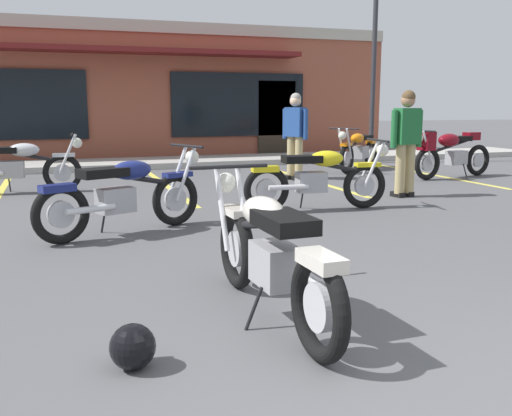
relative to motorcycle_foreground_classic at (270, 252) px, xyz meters
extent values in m
plane|color=#515154|center=(0.51, 2.03, -0.46)|extent=(80.00, 80.00, 0.00)
cube|color=#A8A59E|center=(0.51, 10.29, -0.39)|extent=(22.00, 1.80, 0.14)
cube|color=brown|center=(0.51, 14.28, 1.32)|extent=(14.66, 5.22, 3.56)
cube|color=#B2AD9E|center=(0.51, 11.65, 2.95)|extent=(14.66, 0.06, 0.30)
cube|color=black|center=(-2.42, 11.64, 0.99)|extent=(3.75, 0.06, 1.70)
cube|color=black|center=(3.45, 11.64, 0.99)|extent=(3.75, 0.06, 1.70)
cube|color=#33281E|center=(4.55, 11.64, 0.59)|extent=(1.10, 0.06, 2.10)
cube|color=maroon|center=(0.51, 11.23, 2.30)|extent=(8.80, 0.90, 0.12)
cube|color=#DBCC4C|center=(0.51, 6.69, -0.46)|extent=(0.12, 4.80, 0.01)
cube|color=#DBCC4C|center=(3.30, 6.69, -0.46)|extent=(0.12, 4.80, 0.01)
cube|color=#DBCC4C|center=(6.09, 6.69, -0.46)|extent=(0.12, 4.80, 0.01)
torus|color=black|center=(0.02, -0.74, -0.14)|extent=(0.12, 0.64, 0.64)
cylinder|color=#B7B7BC|center=(0.02, -0.74, -0.14)|extent=(0.07, 0.29, 0.29)
torus|color=black|center=(-0.02, 0.70, -0.14)|extent=(0.12, 0.64, 0.64)
cylinder|color=#B7B7BC|center=(-0.02, 0.70, -0.14)|extent=(0.07, 0.29, 0.29)
cylinder|color=silver|center=(-0.12, 0.79, 0.18)|extent=(0.05, 0.33, 0.66)
cylinder|color=silver|center=(0.06, 0.80, 0.18)|extent=(0.05, 0.33, 0.66)
cylinder|color=black|center=(-0.03, 0.88, 0.50)|extent=(0.66, 0.05, 0.03)
sphere|color=silver|center=(-0.03, 0.96, 0.36)|extent=(0.17, 0.17, 0.17)
cube|color=beige|center=(-0.02, 0.74, 0.16)|extent=(0.15, 0.36, 0.06)
cube|color=#9E9EA3|center=(0.00, -0.10, -0.06)|extent=(0.25, 0.41, 0.28)
cylinder|color=silver|center=(0.15, -0.47, -0.10)|extent=(0.09, 0.55, 0.07)
cylinder|color=black|center=(0.00, 0.10, 0.18)|extent=(0.09, 0.94, 0.26)
ellipsoid|color=beige|center=(-0.01, 0.12, 0.26)|extent=(0.27, 0.49, 0.22)
cube|color=black|center=(0.01, -0.24, 0.26)|extent=(0.30, 0.53, 0.10)
cube|color=beige|center=(0.02, -0.76, 0.14)|extent=(0.17, 0.36, 0.08)
cylinder|color=black|center=(-0.18, -0.18, -0.32)|extent=(0.14, 0.03, 0.29)
torus|color=black|center=(-1.27, 6.60, -0.14)|extent=(0.65, 0.15, 0.64)
cylinder|color=#B7B7BC|center=(-1.27, 6.60, -0.14)|extent=(0.29, 0.08, 0.29)
cylinder|color=silver|center=(-1.16, 6.68, 0.18)|extent=(0.33, 0.07, 0.66)
cylinder|color=silver|center=(-1.17, 6.51, 0.18)|extent=(0.33, 0.07, 0.66)
cylinder|color=black|center=(-1.09, 6.59, 0.50)|extent=(0.08, 0.66, 0.03)
sphere|color=silver|center=(-1.01, 6.58, 0.36)|extent=(0.18, 0.18, 0.17)
cube|color=silver|center=(-1.23, 6.60, 0.16)|extent=(0.37, 0.17, 0.06)
cube|color=#9E9EA3|center=(-2.06, 6.66, -0.06)|extent=(0.42, 0.27, 0.28)
cylinder|color=black|center=(-1.86, 6.65, 0.18)|extent=(0.94, 0.13, 0.26)
ellipsoid|color=silver|center=(-1.84, 6.65, 0.26)|extent=(0.50, 0.30, 0.22)
cube|color=black|center=(-2.20, 6.67, 0.26)|extent=(0.54, 0.32, 0.10)
cylinder|color=black|center=(-2.12, 6.85, -0.32)|extent=(0.03, 0.14, 0.29)
torus|color=black|center=(-1.33, 2.70, -0.14)|extent=(0.63, 0.34, 0.64)
cylinder|color=#B7B7BC|center=(-1.33, 2.70, -0.14)|extent=(0.29, 0.17, 0.29)
torus|color=black|center=(-0.01, 3.26, -0.14)|extent=(0.63, 0.34, 0.64)
cylinder|color=#B7B7BC|center=(-0.01, 3.26, -0.14)|extent=(0.29, 0.17, 0.29)
cylinder|color=silver|center=(0.05, 3.38, 0.18)|extent=(0.32, 0.17, 0.66)
cylinder|color=silver|center=(0.12, 3.21, 0.18)|extent=(0.32, 0.17, 0.66)
cylinder|color=black|center=(0.16, 3.33, 0.50)|extent=(0.29, 0.62, 0.03)
sphere|color=silver|center=(0.23, 3.36, 0.36)|extent=(0.22, 0.22, 0.17)
cube|color=navy|center=(0.03, 3.27, 0.16)|extent=(0.39, 0.27, 0.06)
cube|color=#9E9EA3|center=(-0.74, 2.95, -0.06)|extent=(0.46, 0.38, 0.28)
cylinder|color=silver|center=(-1.03, 2.67, -0.10)|extent=(0.53, 0.28, 0.07)
cylinder|color=black|center=(-0.56, 3.02, 0.18)|extent=(0.89, 0.42, 0.26)
ellipsoid|color=navy|center=(-0.54, 3.03, 0.26)|extent=(0.54, 0.43, 0.22)
cube|color=black|center=(-0.87, 2.89, 0.26)|extent=(0.59, 0.46, 0.10)
cube|color=navy|center=(-1.35, 2.69, 0.14)|extent=(0.39, 0.29, 0.08)
cylinder|color=black|center=(-0.88, 3.08, -0.32)|extent=(0.07, 0.13, 0.29)
torus|color=black|center=(1.32, 3.67, -0.14)|extent=(0.65, 0.15, 0.64)
cylinder|color=#B7B7BC|center=(1.32, 3.67, -0.14)|extent=(0.29, 0.08, 0.29)
torus|color=black|center=(2.76, 3.55, -0.14)|extent=(0.65, 0.15, 0.64)
cylinder|color=#B7B7BC|center=(2.76, 3.55, -0.14)|extent=(0.29, 0.08, 0.29)
cylinder|color=silver|center=(2.87, 3.63, 0.18)|extent=(0.33, 0.07, 0.66)
cylinder|color=silver|center=(2.85, 3.45, 0.18)|extent=(0.33, 0.07, 0.66)
cylinder|color=black|center=(2.94, 3.54, 0.50)|extent=(0.09, 0.66, 0.03)
sphere|color=silver|center=(3.02, 3.53, 0.36)|extent=(0.18, 0.18, 0.17)
cube|color=yellow|center=(2.80, 3.55, 0.16)|extent=(0.37, 0.17, 0.06)
cube|color=#9E9EA3|center=(1.96, 3.62, -0.06)|extent=(0.42, 0.27, 0.28)
cylinder|color=silver|center=(1.58, 3.51, -0.10)|extent=(0.55, 0.12, 0.07)
cylinder|color=black|center=(2.16, 3.60, 0.18)|extent=(0.94, 0.14, 0.26)
ellipsoid|color=yellow|center=(2.18, 3.60, 0.26)|extent=(0.50, 0.30, 0.22)
cube|color=black|center=(1.82, 3.63, 0.26)|extent=(0.54, 0.32, 0.10)
cube|color=yellow|center=(1.30, 3.67, 0.14)|extent=(0.37, 0.19, 0.08)
cylinder|color=black|center=(1.91, 3.80, -0.32)|extent=(0.04, 0.14, 0.29)
torus|color=black|center=(5.61, 8.27, -0.14)|extent=(0.56, 0.48, 0.64)
cylinder|color=#B7B7BC|center=(5.61, 8.27, -0.14)|extent=(0.26, 0.23, 0.29)
torus|color=black|center=(4.49, 7.36, -0.14)|extent=(0.56, 0.48, 0.64)
cylinder|color=#B7B7BC|center=(4.49, 7.36, -0.14)|extent=(0.26, 0.23, 0.29)
cylinder|color=silver|center=(4.47, 7.23, 0.18)|extent=(0.28, 0.24, 0.66)
cylinder|color=silver|center=(4.36, 7.37, 0.18)|extent=(0.28, 0.24, 0.66)
cylinder|color=black|center=(4.35, 7.25, 0.50)|extent=(0.44, 0.53, 0.03)
sphere|color=silver|center=(4.29, 7.20, 0.36)|extent=(0.24, 0.24, 0.17)
cube|color=orange|center=(4.46, 7.33, 0.16)|extent=(0.37, 0.34, 0.06)
cube|color=#9E9EA3|center=(5.12, 7.86, -0.06)|extent=(0.46, 0.44, 0.28)
cylinder|color=silver|center=(5.32, 8.20, -0.10)|extent=(0.47, 0.40, 0.07)
cylinder|color=black|center=(4.96, 7.74, 0.18)|extent=(0.77, 0.64, 0.26)
ellipsoid|color=orange|center=(4.95, 7.72, 0.26)|extent=(0.54, 0.50, 0.22)
cube|color=black|center=(5.22, 7.95, 0.26)|extent=(0.58, 0.54, 0.10)
cube|color=orange|center=(5.63, 8.28, 0.14)|extent=(0.38, 0.35, 0.08)
cylinder|color=black|center=(5.28, 7.77, -0.32)|extent=(0.10, 0.12, 0.29)
torus|color=black|center=(6.89, 6.14, -0.14)|extent=(0.65, 0.21, 0.64)
cylinder|color=#B7B7BC|center=(6.89, 6.14, -0.14)|extent=(0.29, 0.11, 0.29)
torus|color=black|center=(5.48, 5.89, -0.14)|extent=(0.65, 0.21, 0.64)
cylinder|color=#B7B7BC|center=(5.48, 5.89, -0.14)|extent=(0.29, 0.11, 0.29)
cylinder|color=silver|center=(5.39, 5.78, 0.18)|extent=(0.33, 0.10, 0.66)
cylinder|color=silver|center=(5.36, 5.96, 0.18)|extent=(0.33, 0.10, 0.66)
cylinder|color=black|center=(5.30, 5.86, 0.50)|extent=(0.15, 0.66, 0.03)
sphere|color=silver|center=(5.22, 5.84, 0.36)|extent=(0.20, 0.20, 0.17)
cube|color=maroon|center=(5.44, 5.88, 0.16)|extent=(0.38, 0.20, 0.06)
cube|color=#9E9EA3|center=(6.26, 6.03, -0.06)|extent=(0.44, 0.31, 0.28)
cylinder|color=silver|center=(6.60, 6.23, -0.10)|extent=(0.55, 0.17, 0.07)
cylinder|color=black|center=(6.07, 5.99, 0.18)|extent=(0.94, 0.23, 0.26)
ellipsoid|color=maroon|center=(6.03, 5.99, 0.30)|extent=(0.57, 0.39, 0.26)
cube|color=maroon|center=(5.43, 5.88, 0.30)|extent=(0.29, 0.32, 0.36)
cube|color=black|center=(6.36, 6.05, 0.32)|extent=(0.44, 0.31, 0.10)
cube|color=maroon|center=(6.66, 6.10, 0.36)|extent=(0.35, 0.25, 0.16)
cylinder|color=black|center=(6.36, 5.87, -0.32)|extent=(0.05, 0.14, 0.29)
cube|color=black|center=(3.76, 4.26, -0.42)|extent=(0.13, 0.25, 0.08)
cube|color=black|center=(3.96, 4.28, -0.42)|extent=(0.13, 0.25, 0.08)
cylinder|color=tan|center=(3.77, 4.22, 0.00)|extent=(0.17, 0.17, 0.80)
cylinder|color=tan|center=(3.97, 4.24, 0.00)|extent=(0.17, 0.17, 0.80)
cube|color=#1E6633|center=(3.87, 4.23, 0.66)|extent=(0.41, 0.27, 0.56)
cylinder|color=#1E6633|center=(3.62, 4.20, 0.62)|extent=(0.11, 0.11, 0.58)
cylinder|color=#1E6633|center=(4.12, 4.26, 0.62)|extent=(0.11, 0.11, 0.58)
sphere|color=#A07556|center=(3.87, 4.23, 1.06)|extent=(0.25, 0.25, 0.22)
sphere|color=brown|center=(3.87, 4.22, 1.11)|extent=(0.24, 0.24, 0.21)
cube|color=black|center=(3.08, 6.71, -0.42)|extent=(0.26, 0.20, 0.08)
cube|color=black|center=(2.99, 6.89, -0.42)|extent=(0.26, 0.20, 0.08)
cylinder|color=tan|center=(3.12, 6.73, 0.00)|extent=(0.20, 0.20, 0.80)
cylinder|color=tan|center=(3.02, 6.91, 0.00)|extent=(0.20, 0.20, 0.80)
cube|color=#23478C|center=(3.07, 6.82, 0.66)|extent=(0.38, 0.44, 0.56)
cylinder|color=#23478C|center=(3.19, 6.60, 0.62)|extent=(0.14, 0.14, 0.58)
cylinder|color=#23478C|center=(2.95, 7.04, 0.62)|extent=(0.14, 0.14, 0.58)
sphere|color=beige|center=(3.07, 6.82, 1.06)|extent=(0.30, 0.30, 0.22)
sphere|color=gray|center=(3.08, 6.82, 1.11)|extent=(0.29, 0.29, 0.21)
sphere|color=black|center=(-1.00, -0.50, -0.33)|extent=(0.26, 0.26, 0.26)
cube|color=black|center=(-1.00, -0.40, -0.34)|extent=(0.18, 0.03, 0.09)
cylinder|color=#2D2D33|center=(6.15, 9.19, 2.21)|extent=(0.12, 0.12, 5.35)
camera|label=1|loc=(-1.34, -3.57, 0.99)|focal=40.37mm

